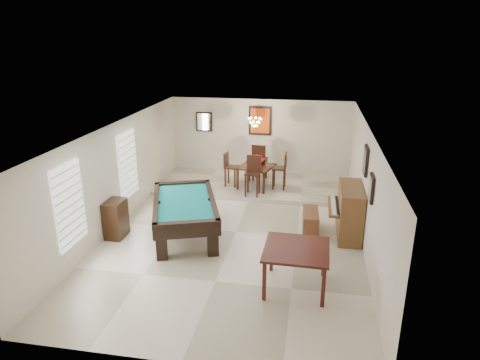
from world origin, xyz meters
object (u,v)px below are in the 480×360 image
(square_table, at_px, (296,268))
(dining_chair_south, at_px, (253,176))
(piano_bench, at_px, (310,222))
(flower_vase, at_px, (256,158))
(dining_chair_west, at_px, (232,169))
(upright_piano, at_px, (344,211))
(pool_table, at_px, (185,219))
(dining_table, at_px, (256,175))
(chandelier, at_px, (255,119))
(apothecary_chest, at_px, (116,219))
(dining_chair_east, at_px, (279,171))
(dining_chair_north, at_px, (260,162))

(square_table, xyz_separation_m, dining_chair_south, (-1.48, 4.44, 0.28))
(piano_bench, distance_m, flower_vase, 3.22)
(flower_vase, height_order, dining_chair_west, flower_vase)
(square_table, xyz_separation_m, upright_piano, (1.01, 2.48, 0.19))
(pool_table, height_order, dining_table, dining_table)
(piano_bench, height_order, chandelier, chandelier)
(apothecary_chest, relative_size, dining_chair_south, 0.78)
(piano_bench, xyz_separation_m, chandelier, (-1.80, 2.86, 1.94))
(pool_table, relative_size, dining_chair_west, 2.53)
(square_table, xyz_separation_m, dining_chair_east, (-0.76, 5.15, 0.26))
(chandelier, bearing_deg, dining_table, -69.05)
(flower_vase, height_order, dining_chair_north, dining_chair_north)
(dining_chair_north, bearing_deg, square_table, 109.66)
(pool_table, height_order, dining_chair_south, dining_chair_south)
(flower_vase, bearing_deg, piano_bench, -56.89)
(square_table, xyz_separation_m, dining_chair_north, (-1.45, 5.86, 0.30))
(dining_chair_east, relative_size, chandelier, 1.86)
(dining_chair_south, height_order, chandelier, chandelier)
(apothecary_chest, bearing_deg, dining_chair_east, 45.97)
(pool_table, bearing_deg, dining_chair_south, 45.62)
(dining_chair_south, xyz_separation_m, chandelier, (-0.08, 0.93, 1.50))
(piano_bench, bearing_deg, chandelier, 122.17)
(dining_table, height_order, dining_chair_north, dining_chair_north)
(dining_chair_north, height_order, chandelier, chandelier)
(dining_table, distance_m, chandelier, 1.70)
(pool_table, xyz_separation_m, upright_piano, (3.73, 0.70, 0.17))
(square_table, height_order, dining_chair_east, dining_chair_east)
(dining_table, height_order, dining_chair_south, dining_chair_south)
(flower_vase, distance_m, dining_chair_south, 0.77)
(dining_table, distance_m, dining_chair_west, 0.78)
(dining_table, bearing_deg, upright_piano, -46.86)
(dining_chair_west, distance_m, chandelier, 1.71)
(upright_piano, height_order, dining_chair_east, dining_chair_east)
(apothecary_chest, height_order, dining_chair_east, dining_chair_east)
(pool_table, distance_m, apothecary_chest, 1.65)
(dining_chair_east, bearing_deg, apothecary_chest, -43.11)
(upright_piano, height_order, piano_bench, upright_piano)
(piano_bench, xyz_separation_m, dining_table, (-1.70, 2.61, 0.26))
(square_table, distance_m, dining_chair_west, 5.61)
(upright_piano, bearing_deg, dining_chair_west, 140.67)
(dining_chair_west, bearing_deg, dining_chair_east, -82.71)
(flower_vase, xyz_separation_m, dining_chair_east, (0.70, 0.03, -0.37))
(apothecary_chest, bearing_deg, dining_chair_north, 56.75)
(pool_table, relative_size, upright_piano, 1.80)
(flower_vase, height_order, chandelier, chandelier)
(square_table, bearing_deg, dining_chair_north, 103.88)
(pool_table, xyz_separation_m, square_table, (2.72, -1.78, -0.02))
(dining_chair_south, height_order, dining_chair_north, dining_chair_north)
(pool_table, bearing_deg, dining_chair_west, 62.52)
(pool_table, bearing_deg, piano_bench, -5.47)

